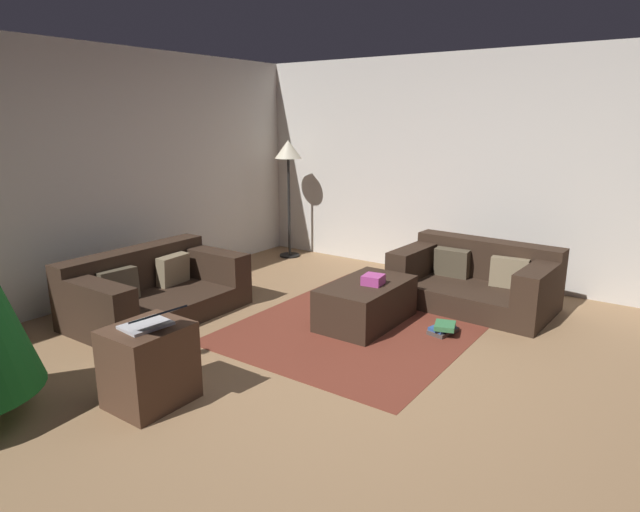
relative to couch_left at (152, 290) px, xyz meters
The scene contains 13 objects.
ground_plane 2.26m from the couch_left, 93.01° to the right, with size 6.40×6.40×0.00m, color #93704C.
rear_partition 1.39m from the couch_left, 97.47° to the left, with size 6.40×0.12×2.60m, color silver.
corner_partition 3.91m from the couch_left, 36.56° to the right, with size 0.12×6.40×2.60m, color silver.
couch_left is the anchor object (origin of this frame).
couch_right 3.26m from the couch_left, 49.45° to the right, with size 1.01×1.57×0.64m.
ottoman 2.08m from the couch_left, 60.89° to the right, with size 0.99×0.57×0.39m, color #332319.
gift_box 2.15m from the couch_left, 61.87° to the right, with size 0.18×0.18×0.09m, color #B23F8C.
tv_remote 2.16m from the couch_left, 55.66° to the right, with size 0.05×0.16×0.02m, color black.
side_table 1.76m from the couch_left, 128.50° to the right, with size 0.52×0.44×0.55m, color #4C3323.
laptop 1.84m from the couch_left, 127.49° to the right, with size 0.34×0.40×0.17m.
book_stack 2.79m from the couch_left, 65.10° to the right, with size 0.31×0.25×0.11m.
corner_lamp 2.82m from the couch_left, ahead, with size 0.36×0.36×1.59m.
area_rug 2.09m from the couch_left, 60.89° to the right, with size 2.60×2.00×0.01m, color brown.
Camera 1 is at (-3.02, -1.98, 1.88)m, focal length 30.26 mm.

